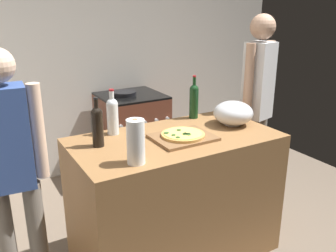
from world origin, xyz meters
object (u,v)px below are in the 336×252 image
(wine_bottle_dark, at_px, (194,100))
(person_in_stripes, at_px, (11,166))
(pizza, at_px, (183,134))
(mixing_bowl, at_px, (233,113))
(wine_bottle_green, at_px, (112,114))
(wine_bottle_clear, at_px, (97,125))
(paper_towel_roll, at_px, (136,142))
(stove, at_px, (132,135))
(person_in_red, at_px, (257,102))

(wine_bottle_dark, bearing_deg, person_in_stripes, -171.14)
(pizza, bearing_deg, mixing_bowl, 8.05)
(wine_bottle_green, relative_size, wine_bottle_clear, 1.00)
(pizza, bearing_deg, paper_towel_roll, -155.63)
(wine_bottle_dark, distance_m, person_in_stripes, 1.42)
(pizza, bearing_deg, wine_bottle_clear, 163.33)
(pizza, height_order, wine_bottle_dark, wine_bottle_dark)
(pizza, height_order, person_in_stripes, person_in_stripes)
(wine_bottle_green, bearing_deg, stove, 59.94)
(pizza, bearing_deg, wine_bottle_dark, 47.63)
(wine_bottle_green, bearing_deg, paper_towel_roll, -98.08)
(wine_bottle_dark, relative_size, wine_bottle_clear, 1.07)
(pizza, distance_m, wine_bottle_green, 0.50)
(pizza, distance_m, paper_towel_roll, 0.49)
(pizza, xyz_separation_m, mixing_bowl, (0.49, 0.07, 0.06))
(wine_bottle_clear, bearing_deg, person_in_stripes, -178.12)
(wine_bottle_dark, distance_m, person_in_red, 0.61)
(mixing_bowl, xyz_separation_m, wine_bottle_clear, (-1.02, 0.09, 0.05))
(pizza, relative_size, wine_bottle_green, 0.92)
(paper_towel_roll, height_order, person_in_red, person_in_red)
(wine_bottle_green, bearing_deg, wine_bottle_dark, 2.57)
(paper_towel_roll, xyz_separation_m, stove, (0.71, 1.63, -0.60))
(wine_bottle_dark, bearing_deg, paper_towel_roll, -143.96)
(mixing_bowl, relative_size, wine_bottle_green, 0.93)
(person_in_stripes, height_order, person_in_red, person_in_red)
(mixing_bowl, height_order, wine_bottle_dark, wine_bottle_dark)
(person_in_red, bearing_deg, person_in_stripes, -175.67)
(mixing_bowl, height_order, wine_bottle_clear, wine_bottle_clear)
(stove, bearing_deg, paper_towel_roll, -113.61)
(wine_bottle_dark, xyz_separation_m, person_in_red, (0.61, -0.07, -0.08))
(wine_bottle_dark, xyz_separation_m, wine_bottle_clear, (-0.86, -0.20, -0.01))
(mixing_bowl, xyz_separation_m, person_in_red, (0.45, 0.23, -0.02))
(person_in_red, bearing_deg, mixing_bowl, -153.31)
(paper_towel_roll, relative_size, stove, 0.28)
(wine_bottle_dark, relative_size, stove, 0.37)
(person_in_red, bearing_deg, pizza, -162.52)
(paper_towel_roll, height_order, wine_bottle_green, wine_bottle_green)
(paper_towel_roll, height_order, wine_bottle_dark, wine_bottle_dark)
(mixing_bowl, bearing_deg, wine_bottle_dark, 118.37)
(stove, distance_m, person_in_red, 1.42)
(pizza, bearing_deg, stove, 79.24)
(wine_bottle_green, distance_m, person_in_red, 1.30)
(mixing_bowl, distance_m, stove, 1.49)
(wine_bottle_dark, bearing_deg, wine_bottle_green, -177.43)
(paper_towel_roll, bearing_deg, pizza, 24.37)
(pizza, xyz_separation_m, wine_bottle_dark, (0.33, 0.36, 0.12))
(mixing_bowl, xyz_separation_m, stove, (-0.21, 1.36, -0.56))
(mixing_bowl, relative_size, stove, 0.32)
(pizza, bearing_deg, person_in_stripes, 172.33)
(pizza, height_order, wine_bottle_clear, wine_bottle_clear)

